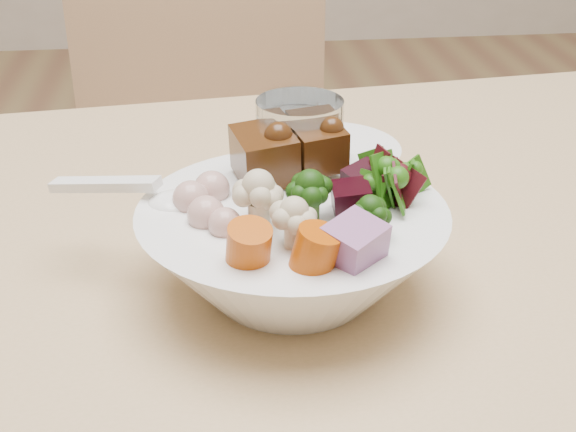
{
  "coord_description": "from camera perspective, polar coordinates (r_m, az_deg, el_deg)",
  "views": [
    {
      "loc": [
        -0.17,
        -0.78,
        1.06
      ],
      "look_at": [
        -0.11,
        -0.24,
        0.77
      ],
      "focal_mm": 50.0,
      "sensor_mm": 36.0,
      "label": 1
    }
  ],
  "objects": [
    {
      "name": "side_bowl",
      "position": [
        0.79,
        2.89,
        3.34
      ],
      "size": [
        0.14,
        0.14,
        0.05
      ],
      "primitive_type": null,
      "color": "white",
      "rests_on": "dining_table"
    },
    {
      "name": "dining_table",
      "position": [
        0.79,
        15.34,
        -5.86
      ],
      "size": [
        1.59,
        1.0,
        0.7
      ],
      "rotation": [
        0.0,
        0.0,
        0.11
      ],
      "color": "tan",
      "rests_on": "ground"
    },
    {
      "name": "water_glass",
      "position": [
        0.69,
        0.81,
        2.89
      ],
      "size": [
        0.07,
        0.07,
        0.13
      ],
      "color": "silver",
      "rests_on": "dining_table"
    },
    {
      "name": "soup_spoon",
      "position": [
        0.64,
        -9.14,
        1.24
      ],
      "size": [
        0.14,
        0.08,
        0.03
      ],
      "rotation": [
        0.0,
        0.0,
        -0.43
      ],
      "color": "white",
      "rests_on": "food_bowl"
    },
    {
      "name": "food_bowl",
      "position": [
        0.62,
        0.46,
        -1.91
      ],
      "size": [
        0.24,
        0.24,
        0.13
      ],
      "color": "white",
      "rests_on": "dining_table"
    },
    {
      "name": "chair_far",
      "position": [
        1.33,
        -6.59,
        4.11
      ],
      "size": [
        0.47,
        0.47,
        0.93
      ],
      "rotation": [
        0.0,
        0.0,
        -0.11
      ],
      "color": "tan",
      "rests_on": "ground"
    }
  ]
}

